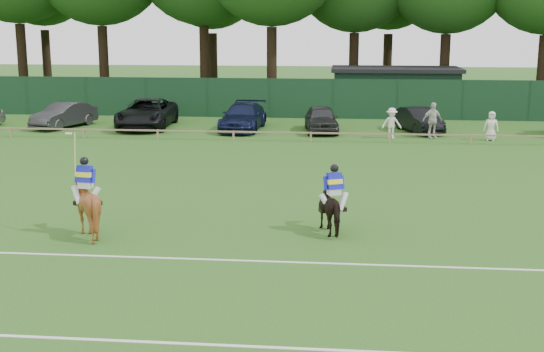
# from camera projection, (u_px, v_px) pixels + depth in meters

# --- Properties ---
(ground) EXTENTS (160.00, 160.00, 0.00)m
(ground) POSITION_uv_depth(u_px,v_px,m) (243.00, 249.00, 19.80)
(ground) COLOR #1E4C14
(ground) RESTS_ON ground
(horse_dark) EXTENTS (1.34, 1.86, 1.43)m
(horse_dark) POSITION_uv_depth(u_px,v_px,m) (334.00, 209.00, 21.21)
(horse_dark) COLOR black
(horse_dark) RESTS_ON ground
(horse_chestnut) EXTENTS (1.65, 1.80, 1.78)m
(horse_chestnut) POSITION_uv_depth(u_px,v_px,m) (87.00, 206.00, 20.84)
(horse_chestnut) COLOR brown
(horse_chestnut) RESTS_ON ground
(sedan_grey) EXTENTS (2.88, 4.62, 1.44)m
(sedan_grey) POSITION_uv_depth(u_px,v_px,m) (64.00, 115.00, 41.97)
(sedan_grey) COLOR #2E2E30
(sedan_grey) RESTS_ON ground
(suv_black) EXTENTS (2.99, 6.07, 1.66)m
(suv_black) POSITION_uv_depth(u_px,v_px,m) (147.00, 113.00, 41.84)
(suv_black) COLOR black
(suv_black) RESTS_ON ground
(sedan_navy) EXTENTS (2.38, 5.26, 1.49)m
(sedan_navy) POSITION_uv_depth(u_px,v_px,m) (243.00, 117.00, 41.00)
(sedan_navy) COLOR #121839
(sedan_navy) RESTS_ON ground
(hatch_grey) EXTENTS (2.16, 4.42, 1.45)m
(hatch_grey) POSITION_uv_depth(u_px,v_px,m) (321.00, 119.00, 40.29)
(hatch_grey) COLOR #2C2C2E
(hatch_grey) RESTS_ON ground
(estate_black) EXTENTS (2.70, 4.30, 1.34)m
(estate_black) POSITION_uv_depth(u_px,v_px,m) (418.00, 120.00, 40.28)
(estate_black) COLOR black
(estate_black) RESTS_ON ground
(spectator_left) EXTENTS (1.11, 0.74, 1.61)m
(spectator_left) POSITION_uv_depth(u_px,v_px,m) (392.00, 123.00, 38.05)
(spectator_left) COLOR white
(spectator_left) RESTS_ON ground
(spectator_mid) EXTENTS (1.20, 0.85, 1.90)m
(spectator_mid) POSITION_uv_depth(u_px,v_px,m) (432.00, 120.00, 38.02)
(spectator_mid) COLOR beige
(spectator_mid) RESTS_ON ground
(spectator_right) EXTENTS (0.82, 0.62, 1.51)m
(spectator_right) POSITION_uv_depth(u_px,v_px,m) (491.00, 126.00, 37.40)
(spectator_right) COLOR white
(spectator_right) RESTS_ON ground
(rider_dark) EXTENTS (0.91, 0.55, 1.41)m
(rider_dark) POSITION_uv_depth(u_px,v_px,m) (334.00, 186.00, 21.06)
(rider_dark) COLOR silver
(rider_dark) RESTS_ON ground
(rider_chestnut) EXTENTS (0.93, 0.64, 2.05)m
(rider_chestnut) POSITION_uv_depth(u_px,v_px,m) (85.00, 179.00, 20.67)
(rider_chestnut) COLOR silver
(rider_chestnut) RESTS_ON ground
(pitch_lines) EXTENTS (60.00, 5.10, 0.01)m
(pitch_lines) POSITION_uv_depth(u_px,v_px,m) (221.00, 296.00, 16.40)
(pitch_lines) COLOR silver
(pitch_lines) RESTS_ON ground
(pitch_rail) EXTENTS (62.10, 0.10, 0.50)m
(pitch_rail) POSITION_uv_depth(u_px,v_px,m) (291.00, 133.00, 37.22)
(pitch_rail) COLOR #997F5B
(pitch_rail) RESTS_ON ground
(perimeter_fence) EXTENTS (92.08, 0.08, 2.50)m
(perimeter_fence) POSITION_uv_depth(u_px,v_px,m) (302.00, 98.00, 45.80)
(perimeter_fence) COLOR #14351E
(perimeter_fence) RESTS_ON ground
(utility_shed) EXTENTS (8.40, 4.40, 3.04)m
(utility_shed) POSITION_uv_depth(u_px,v_px,m) (395.00, 90.00, 48.08)
(utility_shed) COLOR #14331E
(utility_shed) RESTS_ON ground
(tree_row) EXTENTS (96.00, 12.00, 21.00)m
(tree_row) POSITION_uv_depth(u_px,v_px,m) (335.00, 104.00, 53.65)
(tree_row) COLOR #26561C
(tree_row) RESTS_ON ground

